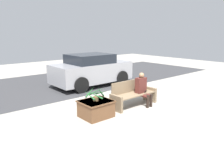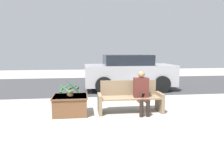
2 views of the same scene
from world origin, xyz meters
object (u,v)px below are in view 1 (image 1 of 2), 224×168
person_seated (143,88)px  potted_plant (96,95)px  planter_box (96,108)px  bench (133,94)px  parked_car (91,70)px

person_seated → potted_plant: person_seated is taller
potted_plant → planter_box: bearing=-83.7°
potted_plant → person_seated: bearing=-4.9°
bench → planter_box: 1.68m
planter_box → parked_car: 4.31m
bench → parked_car: size_ratio=0.47×
potted_plant → parked_car: parked_car is taller
person_seated → planter_box: 2.00m
bench → person_seated: size_ratio=1.54×
planter_box → parked_car: parked_car is taller
potted_plant → parked_car: 4.27m
person_seated → planter_box: bearing=175.4°
potted_plant → parked_car: size_ratio=0.17×
bench → parked_car: (0.70, 3.52, 0.37)m
potted_plant → parked_car: (2.37, 3.55, 0.07)m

